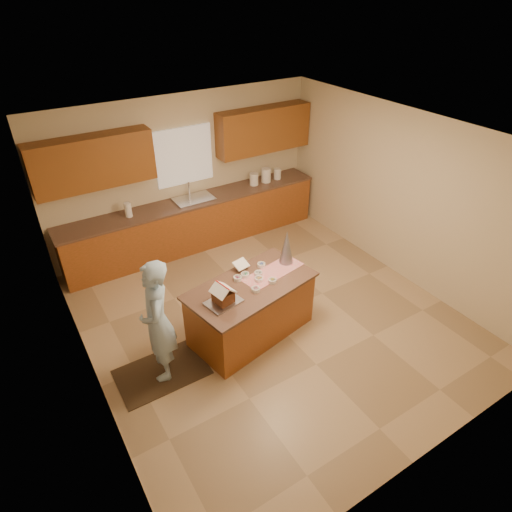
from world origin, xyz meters
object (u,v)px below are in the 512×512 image
(island_base, at_px, (251,310))
(boy, at_px, (158,322))
(tinsel_tree, at_px, (287,247))
(gingerbread_house, at_px, (223,295))

(island_base, relative_size, boy, 1.01)
(island_base, distance_m, tinsel_tree, 1.01)
(island_base, distance_m, gingerbread_house, 0.76)
(boy, bearing_deg, tinsel_tree, 115.45)
(tinsel_tree, bearing_deg, boy, -173.96)
(boy, relative_size, gingerbread_house, 5.45)
(tinsel_tree, bearing_deg, island_base, -165.14)
(tinsel_tree, distance_m, boy, 2.05)
(island_base, height_order, gingerbread_house, gingerbread_house)
(tinsel_tree, bearing_deg, gingerbread_house, -164.51)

